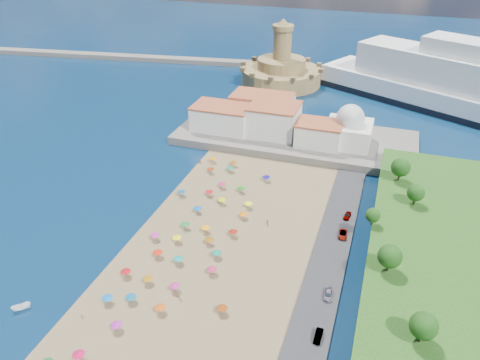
% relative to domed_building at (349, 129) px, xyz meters
% --- Properties ---
extents(ground, '(700.00, 700.00, 0.00)m').
position_rel_domed_building_xyz_m(ground, '(-30.00, -71.00, -8.97)').
color(ground, '#071938').
rests_on(ground, ground).
extents(terrace, '(90.00, 36.00, 3.00)m').
position_rel_domed_building_xyz_m(terrace, '(-20.00, 2.00, -7.47)').
color(terrace, '#59544C').
rests_on(terrace, ground).
extents(jetty, '(18.00, 70.00, 2.40)m').
position_rel_domed_building_xyz_m(jetty, '(-42.00, 37.00, -7.77)').
color(jetty, '#59544C').
rests_on(jetty, ground).
extents(breakwater, '(199.03, 34.77, 2.60)m').
position_rel_domed_building_xyz_m(breakwater, '(-140.00, 82.00, -7.67)').
color(breakwater, '#59544C').
rests_on(breakwater, ground).
extents(waterfront_buildings, '(57.00, 29.00, 11.00)m').
position_rel_domed_building_xyz_m(waterfront_buildings, '(-33.05, 2.64, -1.10)').
color(waterfront_buildings, silver).
rests_on(waterfront_buildings, terrace).
extents(domed_building, '(16.00, 16.00, 15.00)m').
position_rel_domed_building_xyz_m(domed_building, '(0.00, 0.00, 0.00)').
color(domed_building, silver).
rests_on(domed_building, terrace).
extents(fortress, '(40.00, 40.00, 32.40)m').
position_rel_domed_building_xyz_m(fortress, '(-42.00, 67.00, -2.29)').
color(fortress, '#9B7D4D').
rests_on(fortress, ground).
extents(beach_parasols, '(31.52, 113.73, 2.20)m').
position_rel_domed_building_xyz_m(beach_parasols, '(-31.61, -81.41, -6.83)').
color(beach_parasols, gray).
rests_on(beach_parasols, beach).
extents(beachgoers, '(34.54, 101.98, 1.88)m').
position_rel_domed_building_xyz_m(beachgoers, '(-29.22, -75.02, -7.82)').
color(beachgoers, tan).
rests_on(beachgoers, beach).
extents(parked_cars, '(2.46, 50.21, 1.39)m').
position_rel_domed_building_xyz_m(parked_cars, '(6.00, -65.09, -7.60)').
color(parked_cars, gray).
rests_on(parked_cars, promenade).
extents(hillside_trees, '(17.40, 106.24, 7.36)m').
position_rel_domed_building_xyz_m(hillside_trees, '(18.56, -80.15, 1.13)').
color(hillside_trees, '#382314').
rests_on(hillside_trees, hillside).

